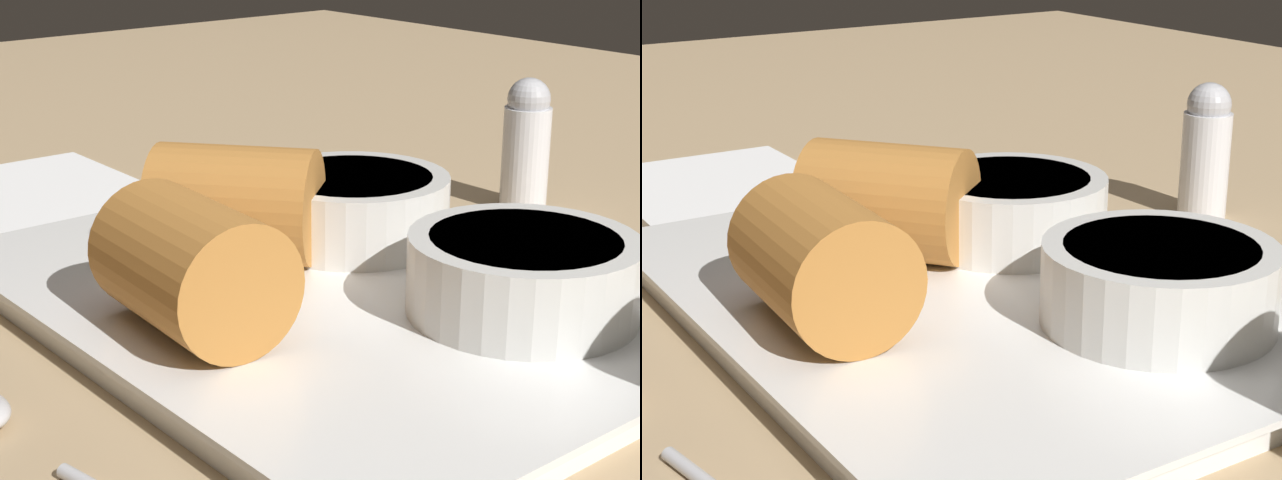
% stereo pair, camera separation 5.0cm
% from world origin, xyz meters
% --- Properties ---
extents(table_surface, '(1.80, 1.40, 0.02)m').
position_xyz_m(table_surface, '(0.00, 0.00, 0.01)').
color(table_surface, tan).
rests_on(table_surface, ground).
extents(serving_plate, '(0.31, 0.22, 0.01)m').
position_xyz_m(serving_plate, '(-0.03, -0.02, 0.03)').
color(serving_plate, white).
rests_on(serving_plate, table_surface).
extents(roll_front_left, '(0.08, 0.06, 0.05)m').
position_xyz_m(roll_front_left, '(-0.03, -0.09, 0.06)').
color(roll_front_left, '#B77533').
rests_on(roll_front_left, serving_plate).
extents(roll_front_right, '(0.09, 0.09, 0.05)m').
position_xyz_m(roll_front_right, '(-0.09, -0.03, 0.06)').
color(roll_front_right, '#B77533').
rests_on(roll_front_right, serving_plate).
extents(dipping_bowl_near, '(0.09, 0.09, 0.03)m').
position_xyz_m(dipping_bowl_near, '(-0.07, 0.03, 0.05)').
color(dipping_bowl_near, silver).
rests_on(dipping_bowl_near, serving_plate).
extents(dipping_bowl_far, '(0.09, 0.09, 0.03)m').
position_xyz_m(dipping_bowl_far, '(0.04, 0.02, 0.05)').
color(dipping_bowl_far, silver).
rests_on(dipping_bowl_far, serving_plate).
extents(spoon, '(0.19, 0.05, 0.01)m').
position_xyz_m(spoon, '(-0.01, -0.17, 0.03)').
color(spoon, silver).
rests_on(spoon, table_surface).
extents(napkin, '(0.15, 0.12, 0.01)m').
position_xyz_m(napkin, '(-0.28, -0.04, 0.02)').
color(napkin, white).
rests_on(napkin, table_surface).
extents(salt_shaker, '(0.03, 0.03, 0.08)m').
position_xyz_m(salt_shaker, '(-0.08, 0.17, 0.06)').
color(salt_shaker, silver).
rests_on(salt_shaker, table_surface).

